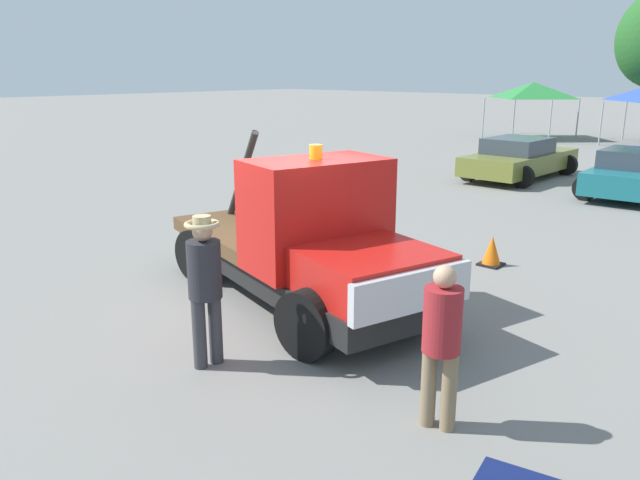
{
  "coord_description": "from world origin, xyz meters",
  "views": [
    {
      "loc": [
        6.4,
        -6.5,
        3.45
      ],
      "look_at": [
        0.5,
        0.0,
        1.05
      ],
      "focal_mm": 35.0,
      "sensor_mm": 36.0,
      "label": 1
    }
  ],
  "objects_px": {
    "parked_car_teal": "(636,174)",
    "traffic_cone": "(492,252)",
    "person_at_hood": "(205,279)",
    "tow_truck": "(307,246)",
    "canopy_tent_green": "(533,90)",
    "parked_car_olive": "(519,159)",
    "person_near_truck": "(442,336)"
  },
  "relations": [
    {
      "from": "parked_car_olive",
      "to": "parked_car_teal",
      "type": "height_order",
      "value": "same"
    },
    {
      "from": "tow_truck",
      "to": "parked_car_olive",
      "type": "bearing_deg",
      "value": 117.24
    },
    {
      "from": "canopy_tent_green",
      "to": "traffic_cone",
      "type": "distance_m",
      "value": 23.45
    },
    {
      "from": "parked_car_teal",
      "to": "person_near_truck",
      "type": "bearing_deg",
      "value": -174.32
    },
    {
      "from": "parked_car_teal",
      "to": "canopy_tent_green",
      "type": "distance_m",
      "value": 15.8
    },
    {
      "from": "tow_truck",
      "to": "person_at_hood",
      "type": "xyz_separation_m",
      "value": [
        0.45,
        -2.22,
        0.14
      ]
    },
    {
      "from": "tow_truck",
      "to": "traffic_cone",
      "type": "height_order",
      "value": "tow_truck"
    },
    {
      "from": "canopy_tent_green",
      "to": "traffic_cone",
      "type": "bearing_deg",
      "value": -67.33
    },
    {
      "from": "person_near_truck",
      "to": "traffic_cone",
      "type": "height_order",
      "value": "person_near_truck"
    },
    {
      "from": "parked_car_teal",
      "to": "traffic_cone",
      "type": "distance_m",
      "value": 8.63
    },
    {
      "from": "parked_car_teal",
      "to": "traffic_cone",
      "type": "xyz_separation_m",
      "value": [
        0.08,
        -8.62,
        -0.39
      ]
    },
    {
      "from": "person_at_hood",
      "to": "canopy_tent_green",
      "type": "relative_size",
      "value": 0.51
    },
    {
      "from": "person_at_hood",
      "to": "traffic_cone",
      "type": "distance_m",
      "value": 6.04
    },
    {
      "from": "tow_truck",
      "to": "parked_car_olive",
      "type": "distance_m",
      "value": 13.38
    },
    {
      "from": "tow_truck",
      "to": "person_near_truck",
      "type": "distance_m",
      "value": 3.57
    },
    {
      "from": "parked_car_teal",
      "to": "tow_truck",
      "type": "bearing_deg",
      "value": 171.93
    },
    {
      "from": "parked_car_olive",
      "to": "canopy_tent_green",
      "type": "relative_size",
      "value": 1.36
    },
    {
      "from": "traffic_cone",
      "to": "tow_truck",
      "type": "bearing_deg",
      "value": -106.22
    },
    {
      "from": "traffic_cone",
      "to": "canopy_tent_green",
      "type": "bearing_deg",
      "value": 112.67
    },
    {
      "from": "person_at_hood",
      "to": "tow_truck",
      "type": "bearing_deg",
      "value": 109.84
    },
    {
      "from": "tow_truck",
      "to": "traffic_cone",
      "type": "relative_size",
      "value": 10.36
    },
    {
      "from": "tow_truck",
      "to": "person_at_hood",
      "type": "height_order",
      "value": "tow_truck"
    },
    {
      "from": "canopy_tent_green",
      "to": "parked_car_olive",
      "type": "bearing_deg",
      "value": -67.24
    },
    {
      "from": "parked_car_teal",
      "to": "parked_car_olive",
      "type": "bearing_deg",
      "value": 75.78
    },
    {
      "from": "person_near_truck",
      "to": "parked_car_teal",
      "type": "xyz_separation_m",
      "value": [
        -2.22,
        13.89,
        -0.33
      ]
    },
    {
      "from": "person_at_hood",
      "to": "parked_car_olive",
      "type": "bearing_deg",
      "value": 110.27
    },
    {
      "from": "person_near_truck",
      "to": "person_at_hood",
      "type": "relative_size",
      "value": 0.91
    },
    {
      "from": "canopy_tent_green",
      "to": "person_at_hood",
      "type": "bearing_deg",
      "value": -73.08
    },
    {
      "from": "parked_car_olive",
      "to": "parked_car_teal",
      "type": "bearing_deg",
      "value": -100.14
    },
    {
      "from": "tow_truck",
      "to": "canopy_tent_green",
      "type": "height_order",
      "value": "canopy_tent_green"
    },
    {
      "from": "parked_car_olive",
      "to": "tow_truck",
      "type": "bearing_deg",
      "value": -167.28
    },
    {
      "from": "tow_truck",
      "to": "person_at_hood",
      "type": "relative_size",
      "value": 3.08
    }
  ]
}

